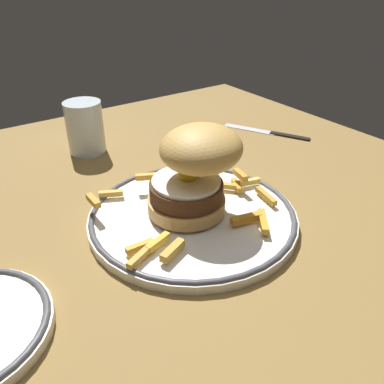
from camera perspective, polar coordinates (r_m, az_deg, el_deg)
ground_plane at (r=52.13cm, az=3.96°, el=-8.98°), size 112.74×93.45×4.00cm
dinner_plate at (r=54.18cm, az=-0.00°, el=-3.43°), size 28.05×28.05×1.60cm
burger at (r=51.49cm, az=0.35°, el=3.27°), size 13.72×14.13×11.78cm
fries_pile at (r=52.76cm, az=0.95°, el=-2.53°), size 20.90×25.49×2.51cm
water_glass at (r=75.27cm, az=-14.92°, el=8.50°), size 6.61×6.61×9.35cm
knife at (r=83.81cm, az=11.43°, el=8.30°), size 16.71×9.53×0.70cm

